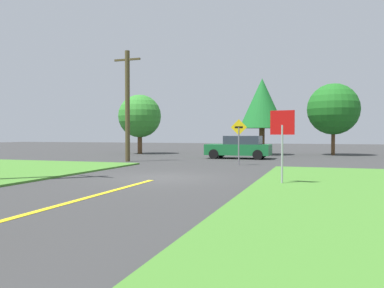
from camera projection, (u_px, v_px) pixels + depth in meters
The scene contains 9 objects.
ground_plane at pixel (162, 178), 15.50m from camera, with size 120.00×120.00×0.00m, color #363636.
lane_stripe_center at pixel (10, 219), 7.90m from camera, with size 0.20×14.00×0.01m, color yellow.
stop_sign at pixel (282, 132), 13.07m from camera, with size 0.81×0.15×2.53m.
car_approaching_junction at pixel (240, 147), 27.74m from camera, with size 4.57×2.23×1.62m.
utility_pole_mid at pixel (127, 104), 24.66m from camera, with size 1.80×0.30×7.01m.
direction_sign at pixel (239, 137), 21.75m from camera, with size 0.91×0.08×2.57m.
oak_tree_left at pixel (262, 103), 32.94m from camera, with size 3.83×3.83×6.48m.
pine_tree_center at pixel (140, 116), 34.66m from camera, with size 3.80×3.80×5.26m.
oak_tree_right at pixel (333, 109), 32.22m from camera, with size 4.24×4.24×5.94m.
Camera 1 is at (5.96, -14.32, 1.72)m, focal length 36.44 mm.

